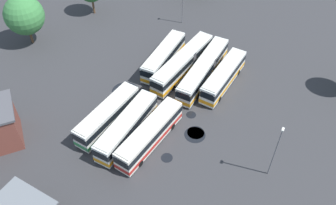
{
  "coord_description": "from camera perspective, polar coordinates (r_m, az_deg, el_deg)",
  "views": [
    {
      "loc": [
        35.82,
        17.04,
        39.87
      ],
      "look_at": [
        1.25,
        0.47,
        1.59
      ],
      "focal_mm": 37.75,
      "sensor_mm": 36.0,
      "label": 1
    }
  ],
  "objects": [
    {
      "name": "ground_plane",
      "position": [
        56.24,
        0.12,
        -0.19
      ],
      "size": [
        97.58,
        97.58,
        0.0
      ],
      "primitive_type": "plane",
      "color": "#333335"
    },
    {
      "name": "bus_row0_slot0",
      "position": [
        62.29,
        -0.69,
        7.42
      ],
      "size": [
        12.47,
        2.72,
        3.62
      ],
      "color": "silver",
      "rests_on": "ground_plane"
    },
    {
      "name": "bus_row0_slot1",
      "position": [
        61.02,
        2.46,
        6.45
      ],
      "size": [
        16.2,
        4.85,
        3.62
      ],
      "color": "silver",
      "rests_on": "ground_plane"
    },
    {
      "name": "bus_row0_slot2",
      "position": [
        59.83,
        5.76,
        5.32
      ],
      "size": [
        16.07,
        3.22,
        3.62
      ],
      "color": "silver",
      "rests_on": "ground_plane"
    },
    {
      "name": "bus_row0_slot3",
      "position": [
        58.89,
        8.95,
        4.18
      ],
      "size": [
        12.62,
        3.8,
        3.62
      ],
      "color": "silver",
      "rests_on": "ground_plane"
    },
    {
      "name": "bus_row1_slot0",
      "position": [
        52.6,
        -9.71,
        -2.07
      ],
      "size": [
        12.31,
        4.03,
        3.62
      ],
      "color": "silver",
      "rests_on": "ground_plane"
    },
    {
      "name": "bus_row1_slot1",
      "position": [
        50.73,
        -6.64,
        -3.89
      ],
      "size": [
        12.86,
        3.32,
        3.62
      ],
      "color": "silver",
      "rests_on": "ground_plane"
    },
    {
      "name": "bus_row1_slot2",
      "position": [
        49.54,
        -2.95,
        -5.13
      ],
      "size": [
        13.05,
        4.39,
        3.62
      ],
      "color": "silver",
      "rests_on": "ground_plane"
    },
    {
      "name": "lamp_post_mid_lot",
      "position": [
        72.74,
        2.38,
        15.49
      ],
      "size": [
        0.56,
        0.28,
        7.43
      ],
      "color": "slate",
      "rests_on": "ground_plane"
    },
    {
      "name": "lamp_post_near_entrance",
      "position": [
        45.83,
        16.97,
        -7.47
      ],
      "size": [
        0.56,
        0.28,
        9.05
      ],
      "color": "slate",
      "rests_on": "ground_plane"
    },
    {
      "name": "tree_north_edge",
      "position": [
        70.75,
        -22.2,
        12.91
      ],
      "size": [
        7.19,
        7.19,
        9.55
      ],
      "color": "brown",
      "rests_on": "ground_plane"
    },
    {
      "name": "puddle_front_lane",
      "position": [
        52.04,
        4.36,
        -5.22
      ],
      "size": [
        3.13,
        3.13,
        0.01
      ],
      "primitive_type": "cylinder",
      "color": "black",
      "rests_on": "ground_plane"
    },
    {
      "name": "puddle_back_corner",
      "position": [
        58.8,
        -6.94,
        1.87
      ],
      "size": [
        4.39,
        4.39,
        0.01
      ],
      "primitive_type": "cylinder",
      "color": "black",
      "rests_on": "ground_plane"
    },
    {
      "name": "puddle_near_shelter",
      "position": [
        52.33,
        4.49,
        -4.86
      ],
      "size": [
        2.55,
        2.55,
        0.01
      ],
      "primitive_type": "cylinder",
      "color": "black",
      "rests_on": "ground_plane"
    },
    {
      "name": "puddle_between_rows",
      "position": [
        54.66,
        3.75,
        -2.0
      ],
      "size": [
        1.56,
        1.56,
        0.01
      ],
      "primitive_type": "cylinder",
      "color": "black",
      "rests_on": "ground_plane"
    },
    {
      "name": "puddle_centre_drain",
      "position": [
        49.35,
        -0.2,
        -8.92
      ],
      "size": [
        1.66,
        1.66,
        0.01
      ],
      "primitive_type": "cylinder",
      "color": "black",
      "rests_on": "ground_plane"
    }
  ]
}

